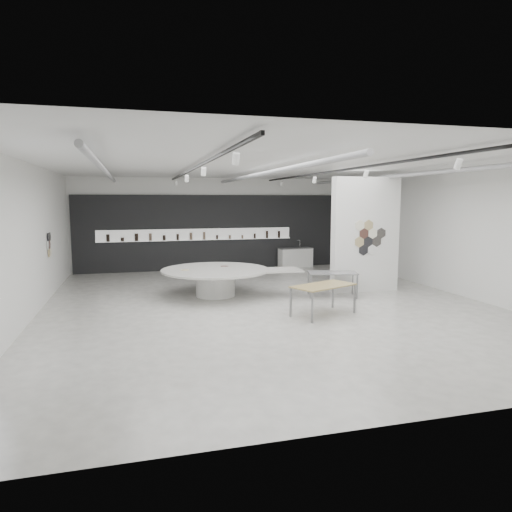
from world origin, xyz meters
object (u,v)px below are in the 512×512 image
object	(u,v)px
partition_column	(365,235)
sample_table_stone	(332,274)
sample_table_wood	(323,287)
display_island	(218,278)
kitchen_counter	(295,257)

from	to	relation	value
partition_column	sample_table_stone	world-z (taller)	partition_column
partition_column	sample_table_wood	distance (m)	3.67
display_island	sample_table_wood	distance (m)	3.68
partition_column	sample_table_wood	size ratio (longest dim) A/B	1.97
sample_table_wood	display_island	bearing A→B (deg)	125.99
display_island	sample_table_stone	size ratio (longest dim) A/B	2.66
display_island	kitchen_counter	size ratio (longest dim) A/B	2.78
display_island	sample_table_stone	world-z (taller)	display_island
display_island	kitchen_counter	bearing A→B (deg)	51.59
partition_column	sample_table_wood	world-z (taller)	partition_column
partition_column	sample_table_wood	xyz separation A→B (m)	(-2.48, -2.48, -1.09)
sample_table_wood	sample_table_stone	size ratio (longest dim) A/B	1.16
partition_column	display_island	bearing A→B (deg)	173.92
partition_column	kitchen_counter	distance (m)	5.72
display_island	kitchen_counter	xyz separation A→B (m)	(4.33, 5.05, -0.12)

